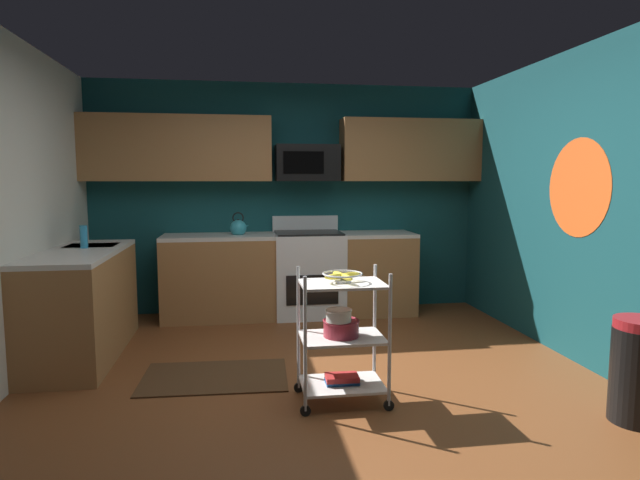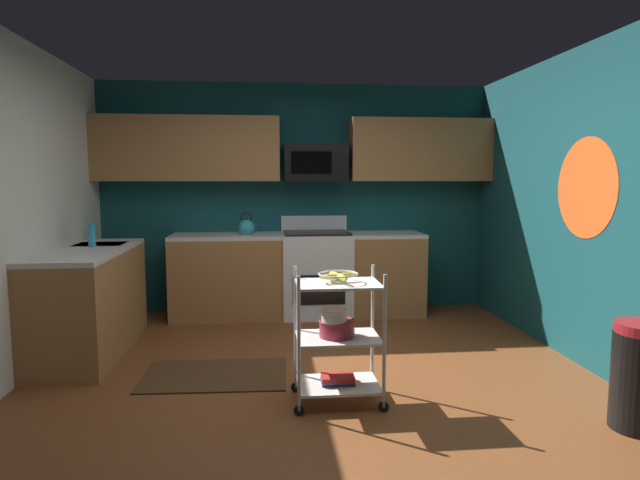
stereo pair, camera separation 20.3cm
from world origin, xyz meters
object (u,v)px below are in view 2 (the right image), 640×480
kettle (247,227)px  rolling_cart (338,337)px  fruit_bowl (338,276)px  mixing_bowl_small (334,315)px  book_stack (338,379)px  mixing_bowl_large (337,328)px  dish_soap_bottle (92,236)px  oven_range (316,273)px  microwave (315,163)px

kettle → rolling_cart: bearing=-73.9°
fruit_bowl → mixing_bowl_small: (-0.03, -0.04, -0.26)m
book_stack → mixing_bowl_large: bearing=180.0°
rolling_cart → dish_soap_bottle: 2.54m
mixing_bowl_large → book_stack: bearing=-0.0°
oven_range → book_stack: oven_range is taller
microwave → mixing_bowl_small: microwave is taller
oven_range → book_stack: size_ratio=4.79×
mixing_bowl_large → dish_soap_bottle: size_ratio=1.26×
kettle → dish_soap_bottle: 1.65m
rolling_cart → dish_soap_bottle: bearing=144.8°
fruit_bowl → dish_soap_bottle: bearing=144.8°
fruit_bowl → book_stack: (0.00, -0.00, -0.72)m
rolling_cart → kettle: size_ratio=3.47×
oven_range → mixing_bowl_large: size_ratio=4.37×
book_stack → kettle: size_ratio=0.87×
book_stack → kettle: bearing=106.1°
rolling_cart → book_stack: (-0.00, -0.00, -0.30)m
fruit_bowl → book_stack: fruit_bowl is taller
mixing_bowl_large → book_stack: mixing_bowl_large is taller
mixing_bowl_large → mixing_bowl_small: size_ratio=1.38×
microwave → fruit_bowl: 2.64m
oven_range → microwave: microwave is taller
dish_soap_bottle → book_stack: bearing=-35.2°
microwave → book_stack: size_ratio=3.05×
oven_range → rolling_cart: size_ratio=1.20×
oven_range → mixing_bowl_large: oven_range is taller
oven_range → fruit_bowl: oven_range is taller
dish_soap_bottle → oven_range: bearing=24.8°
mixing_bowl_small → book_stack: 0.46m
book_stack → dish_soap_bottle: bearing=144.8°
kettle → dish_soap_bottle: size_ratio=1.32×
dish_soap_bottle → kettle: bearing=35.9°
oven_range → kettle: kettle is taller
rolling_cart → mixing_bowl_large: bearing=180.0°
microwave → mixing_bowl_small: bearing=-92.5°
mixing_bowl_small → dish_soap_bottle: size_ratio=0.91×
fruit_bowl → mixing_bowl_large: size_ratio=1.08×
mixing_bowl_small → kettle: 2.55m
oven_range → rolling_cart: 2.40m
oven_range → book_stack: bearing=-91.9°
rolling_cart → book_stack: rolling_cart is taller
rolling_cart → dish_soap_bottle: (-2.03, 1.43, 0.57)m
kettle → dish_soap_bottle: (-1.34, -0.97, 0.02)m
microwave → dish_soap_bottle: bearing=-152.9°
rolling_cart → book_stack: bearing=-116.6°
rolling_cart → fruit_bowl: 0.42m
book_stack → dish_soap_bottle: (-2.03, 1.43, 0.86)m
oven_range → dish_soap_bottle: bearing=-155.2°
mixing_bowl_small → dish_soap_bottle: (-1.99, 1.47, 0.40)m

